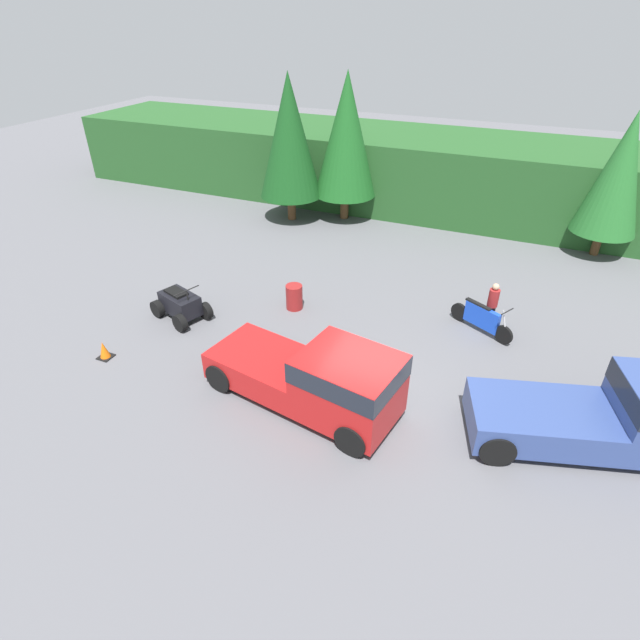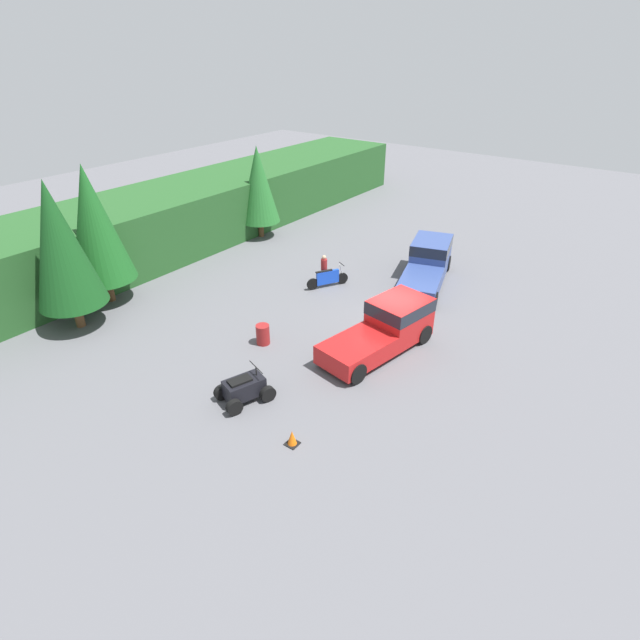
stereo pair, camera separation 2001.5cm
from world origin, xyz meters
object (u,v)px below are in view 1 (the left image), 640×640
Objects in this scene: dirt_bike at (482,319)px; traffic_cone at (104,351)px; pickup_truck_red at (321,378)px; steel_barrel at (294,297)px; pickup_truck_second at (635,414)px; quad_atv at (181,305)px; rider_person at (492,304)px.

dirt_bike is 11.77m from traffic_cone.
steel_barrel is at bearing 133.60° from pickup_truck_red.
traffic_cone is at bearing 172.26° from pickup_truck_second.
pickup_truck_second reaches higher than quad_atv.
rider_person is (-3.66, 4.18, -0.15)m from pickup_truck_second.
dirt_bike is (3.33, 5.39, -0.54)m from pickup_truck_red.
steel_barrel is at bearing 51.39° from quad_atv.
quad_atv is (-9.44, -3.09, 0.01)m from dirt_bike.
traffic_cone is at bearing -129.53° from steel_barrel.
pickup_truck_second is 7.09× the size of steel_barrel.
dirt_bike reaches higher than traffic_cone.
pickup_truck_second reaches higher than dirt_bike.
pickup_truck_second is at bearing 23.04° from pickup_truck_red.
pickup_truck_red reaches higher than traffic_cone.
pickup_truck_red is 6.79m from rider_person.
rider_person is 6.57m from steel_barrel.
steel_barrel is (-6.40, -1.43, -0.43)m from rider_person.
steel_barrel reaches higher than traffic_cone.
traffic_cone is at bearing -165.44° from pickup_truck_red.
pickup_truck_red is 6.36m from dirt_bike.
pickup_truck_red is at bearing 176.34° from pickup_truck_second.
pickup_truck_red is at bearing -92.52° from dirt_bike.
quad_atv is (-13.31, 0.70, -0.54)m from pickup_truck_second.
dirt_bike is 9.93m from quad_atv.
quad_atv is at bearing 74.98° from traffic_cone.
dirt_bike is at bearing 68.72° from pickup_truck_red.
pickup_truck_red reaches higher than dirt_bike.
steel_barrel is (-6.18, -1.03, -0.04)m from dirt_bike.
steel_barrel is (3.25, 2.05, -0.05)m from quad_atv.
dirt_bike is 2.38× the size of steel_barrel.
pickup_truck_red is 0.89× the size of pickup_truck_second.
pickup_truck_red is 3.45× the size of rider_person.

